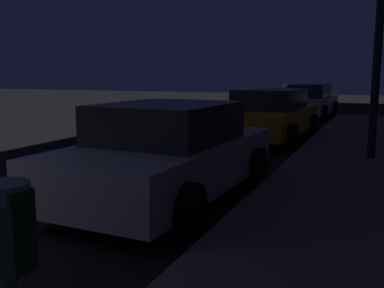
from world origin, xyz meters
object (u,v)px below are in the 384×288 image
car_silver (168,153)px  car_white (307,101)px  parking_meter (8,269)px  car_yellow_cab (271,115)px

car_silver → car_white: bearing=90.0°
parking_meter → car_silver: parking_meter is taller
car_white → car_silver: bearing=-90.0°
parking_meter → car_white: size_ratio=0.29×
parking_meter → car_white: (-1.59, 17.68, -0.45)m
parking_meter → car_white: 17.76m
parking_meter → car_yellow_cab: size_ratio=0.29×
parking_meter → car_silver: size_ratio=0.31×
car_yellow_cab → parking_meter: bearing=-81.7°
car_silver → car_yellow_cab: 6.46m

